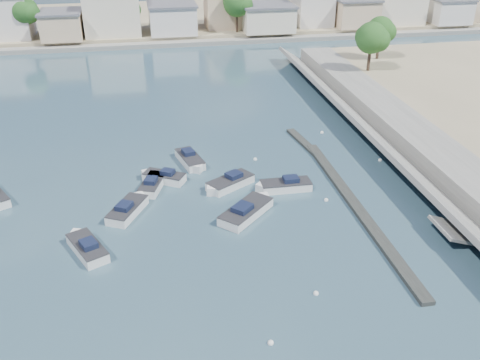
{
  "coord_description": "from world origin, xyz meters",
  "views": [
    {
      "loc": [
        -10.4,
        -27.74,
        24.11
      ],
      "look_at": [
        -2.53,
        14.43,
        1.4
      ],
      "focal_mm": 40.0,
      "sensor_mm": 36.0,
      "label": 1
    }
  ],
  "objects_px": {
    "motorboat_b": "(129,209)",
    "motorboat_g": "(191,161)",
    "motorboat_e": "(153,184)",
    "motorboat_f": "(162,177)",
    "motorboat_a": "(86,247)",
    "motorboat_d": "(228,184)",
    "motorboat_c": "(283,186)",
    "motorboat_h": "(248,210)"
  },
  "relations": [
    {
      "from": "motorboat_d",
      "to": "motorboat_g",
      "type": "bearing_deg",
      "value": 117.72
    },
    {
      "from": "motorboat_c",
      "to": "motorboat_h",
      "type": "relative_size",
      "value": 0.97
    },
    {
      "from": "motorboat_d",
      "to": "motorboat_f",
      "type": "distance_m",
      "value": 6.49
    },
    {
      "from": "motorboat_h",
      "to": "motorboat_d",
      "type": "bearing_deg",
      "value": 99.58
    },
    {
      "from": "motorboat_b",
      "to": "motorboat_c",
      "type": "distance_m",
      "value": 14.21
    },
    {
      "from": "motorboat_d",
      "to": "motorboat_f",
      "type": "height_order",
      "value": "same"
    },
    {
      "from": "motorboat_e",
      "to": "motorboat_a",
      "type": "bearing_deg",
      "value": -120.31
    },
    {
      "from": "motorboat_c",
      "to": "motorboat_g",
      "type": "distance_m",
      "value": 10.55
    },
    {
      "from": "motorboat_b",
      "to": "motorboat_d",
      "type": "distance_m",
      "value": 9.65
    },
    {
      "from": "motorboat_a",
      "to": "motorboat_g",
      "type": "xyz_separation_m",
      "value": [
        9.47,
        13.75,
        0.0
      ]
    },
    {
      "from": "motorboat_d",
      "to": "motorboat_g",
      "type": "distance_m",
      "value": 6.34
    },
    {
      "from": "motorboat_e",
      "to": "motorboat_g",
      "type": "distance_m",
      "value": 5.86
    },
    {
      "from": "motorboat_a",
      "to": "motorboat_f",
      "type": "height_order",
      "value": "same"
    },
    {
      "from": "motorboat_b",
      "to": "motorboat_d",
      "type": "bearing_deg",
      "value": 17.75
    },
    {
      "from": "motorboat_b",
      "to": "motorboat_e",
      "type": "xyz_separation_m",
      "value": [
        2.28,
        4.23,
        0.0
      ]
    },
    {
      "from": "motorboat_b",
      "to": "motorboat_f",
      "type": "bearing_deg",
      "value": 59.47
    },
    {
      "from": "motorboat_b",
      "to": "motorboat_c",
      "type": "xyz_separation_m",
      "value": [
        14.12,
        1.54,
        0.0
      ]
    },
    {
      "from": "motorboat_e",
      "to": "motorboat_f",
      "type": "distance_m",
      "value": 1.45
    },
    {
      "from": "motorboat_d",
      "to": "motorboat_h",
      "type": "distance_m",
      "value": 5.15
    },
    {
      "from": "motorboat_e",
      "to": "motorboat_b",
      "type": "bearing_deg",
      "value": -118.32
    },
    {
      "from": "motorboat_f",
      "to": "motorboat_h",
      "type": "xyz_separation_m",
      "value": [
        6.88,
        -7.51,
        0.0
      ]
    },
    {
      "from": "motorboat_c",
      "to": "motorboat_f",
      "type": "relative_size",
      "value": 1.23
    },
    {
      "from": "motorboat_f",
      "to": "motorboat_g",
      "type": "distance_m",
      "value": 4.42
    },
    {
      "from": "motorboat_f",
      "to": "motorboat_g",
      "type": "xyz_separation_m",
      "value": [
        3.07,
        3.18,
        0.0
      ]
    },
    {
      "from": "motorboat_b",
      "to": "motorboat_e",
      "type": "height_order",
      "value": "same"
    },
    {
      "from": "motorboat_a",
      "to": "motorboat_b",
      "type": "distance_m",
      "value": 6.12
    },
    {
      "from": "motorboat_c",
      "to": "motorboat_h",
      "type": "height_order",
      "value": "same"
    },
    {
      "from": "motorboat_a",
      "to": "motorboat_g",
      "type": "distance_m",
      "value": 16.7
    },
    {
      "from": "motorboat_e",
      "to": "motorboat_g",
      "type": "xyz_separation_m",
      "value": [
        3.96,
        4.32,
        0.0
      ]
    },
    {
      "from": "motorboat_a",
      "to": "motorboat_b",
      "type": "xyz_separation_m",
      "value": [
        3.23,
        5.19,
        -0.0
      ]
    },
    {
      "from": "motorboat_a",
      "to": "motorboat_h",
      "type": "relative_size",
      "value": 0.91
    },
    {
      "from": "motorboat_a",
      "to": "motorboat_h",
      "type": "xyz_separation_m",
      "value": [
        13.28,
        3.06,
        -0.0
      ]
    },
    {
      "from": "motorboat_a",
      "to": "motorboat_h",
      "type": "height_order",
      "value": "same"
    },
    {
      "from": "motorboat_b",
      "to": "motorboat_g",
      "type": "xyz_separation_m",
      "value": [
        6.24,
        8.56,
        0.0
      ]
    },
    {
      "from": "motorboat_b",
      "to": "motorboat_g",
      "type": "distance_m",
      "value": 10.59
    },
    {
      "from": "motorboat_a",
      "to": "motorboat_c",
      "type": "height_order",
      "value": "same"
    },
    {
      "from": "motorboat_e",
      "to": "motorboat_c",
      "type": "bearing_deg",
      "value": -12.8
    },
    {
      "from": "motorboat_b",
      "to": "motorboat_h",
      "type": "height_order",
      "value": "same"
    },
    {
      "from": "motorboat_g",
      "to": "motorboat_h",
      "type": "xyz_separation_m",
      "value": [
        3.81,
        -10.69,
        -0.0
      ]
    },
    {
      "from": "motorboat_b",
      "to": "motorboat_d",
      "type": "relative_size",
      "value": 1.01
    },
    {
      "from": "motorboat_a",
      "to": "motorboat_f",
      "type": "xyz_separation_m",
      "value": [
        6.4,
        10.57,
        -0.0
      ]
    },
    {
      "from": "motorboat_e",
      "to": "motorboat_f",
      "type": "height_order",
      "value": "same"
    }
  ]
}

